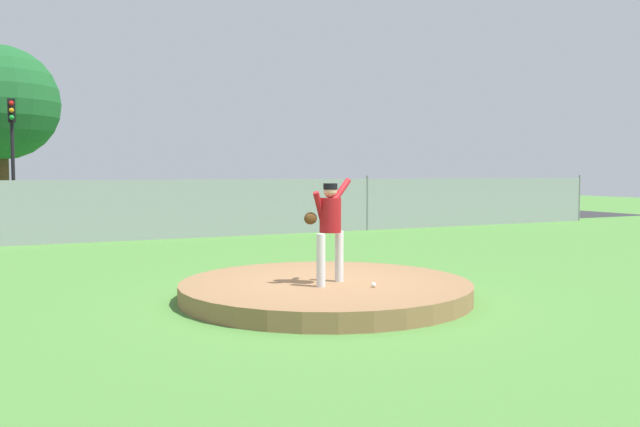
% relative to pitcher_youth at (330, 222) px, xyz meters
% --- Properties ---
extents(ground_plane, '(80.00, 80.00, 0.00)m').
position_rel_pitcher_youth_xyz_m(ground_plane, '(0.06, 6.26, -1.19)').
color(ground_plane, '#4C8438').
extents(asphalt_strip, '(44.00, 7.00, 0.01)m').
position_rel_pitcher_youth_xyz_m(asphalt_strip, '(0.06, 14.76, -1.19)').
color(asphalt_strip, '#2B2B2D').
rests_on(asphalt_strip, ground_plane).
extents(pitchers_mound, '(4.43, 4.43, 0.27)m').
position_rel_pitcher_youth_xyz_m(pitchers_mound, '(0.06, 0.26, -1.06)').
color(pitchers_mound, olive).
rests_on(pitchers_mound, ground_plane).
extents(pitcher_youth, '(0.81, 0.42, 1.57)m').
position_rel_pitcher_youth_xyz_m(pitcher_youth, '(0.00, 0.00, 0.00)').
color(pitcher_youth, silver).
rests_on(pitcher_youth, pitchers_mound).
extents(baseball, '(0.07, 0.07, 0.07)m').
position_rel_pitcher_youth_xyz_m(baseball, '(0.45, -0.52, -0.89)').
color(baseball, white).
rests_on(baseball, pitchers_mound).
extents(chainlink_fence, '(32.73, 0.07, 1.82)m').
position_rel_pitcher_youth_xyz_m(chainlink_fence, '(0.06, 10.26, -0.33)').
color(chainlink_fence, gray).
rests_on(chainlink_fence, ground_plane).
extents(parked_car_champagne, '(1.88, 4.07, 1.63)m').
position_rel_pitcher_youth_xyz_m(parked_car_champagne, '(1.57, 15.16, -0.42)').
color(parked_car_champagne, tan).
rests_on(parked_car_champagne, ground_plane).
extents(parked_car_white, '(2.01, 4.19, 1.61)m').
position_rel_pitcher_youth_xyz_m(parked_car_white, '(-1.94, 14.35, -0.43)').
color(parked_car_white, silver).
rests_on(parked_car_white, ground_plane).
extents(traffic_cone_orange, '(0.40, 0.40, 0.55)m').
position_rel_pitcher_youth_xyz_m(traffic_cone_orange, '(0.07, 14.33, -0.93)').
color(traffic_cone_orange, orange).
rests_on(traffic_cone_orange, asphalt_strip).
extents(traffic_light_near, '(0.28, 0.46, 4.74)m').
position_rel_pitcher_youth_xyz_m(traffic_light_near, '(-3.99, 19.13, 2.05)').
color(traffic_light_near, black).
rests_on(traffic_light_near, ground_plane).
extents(tree_leaning_west, '(5.28, 5.28, 7.82)m').
position_rel_pitcher_youth_xyz_m(tree_leaning_west, '(-4.36, 25.21, 3.96)').
color(tree_leaning_west, '#4C331E').
rests_on(tree_leaning_west, ground_plane).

